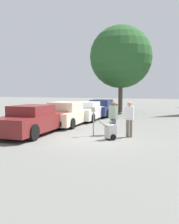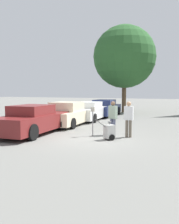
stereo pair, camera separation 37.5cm
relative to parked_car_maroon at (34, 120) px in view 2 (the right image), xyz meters
name	(u,v)px [view 2 (the right image)]	position (x,y,z in m)	size (l,w,h in m)	color
ground_plane	(89,139)	(3.16, -0.05, -0.71)	(120.00, 120.00, 0.00)	slate
parked_car_maroon	(34,120)	(0.00, 0.00, 0.00)	(2.36, 5.25, 1.50)	maroon
parked_car_cream	(68,115)	(0.00, 3.55, -0.02)	(2.39, 4.77, 1.52)	beige
parked_car_white	(89,111)	(0.00, 6.81, -0.05)	(2.38, 5.05, 1.40)	silver
parked_car_navy	(105,108)	(0.00, 10.20, -0.03)	(2.31, 5.36, 1.44)	#19234C
parking_meter	(93,116)	(3.04, 0.69, 0.28)	(0.18, 0.09, 1.43)	slate
person_worker	(113,116)	(3.84, 1.39, 0.26)	(0.47, 0.34, 1.71)	#515670
person_supervisor	(129,117)	(4.74, 1.09, 0.27)	(0.44, 0.25, 1.73)	#665B4C
equipment_cart	(109,131)	(4.12, 0.13, -0.33)	(0.73, 0.92, 1.00)	#B2B2AD
shade_tree	(124,57)	(0.45, 14.49, 4.96)	(6.38, 6.38, 8.87)	brown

